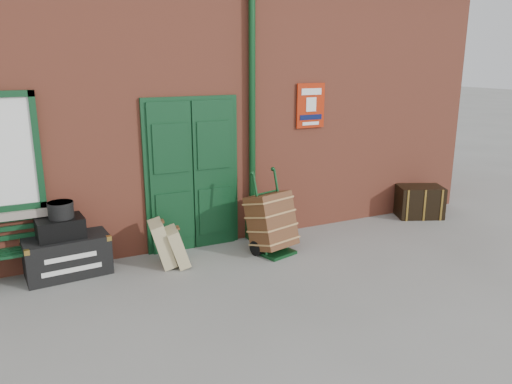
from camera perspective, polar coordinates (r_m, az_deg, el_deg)
ground at (r=6.54m, az=-0.21°, el=-10.04°), size 80.00×80.00×0.00m
station_building at (r=9.22m, az=-9.85°, el=10.99°), size 10.30×4.30×4.36m
bench at (r=7.07m, az=-27.17°, el=-6.06°), size 1.38×0.44×0.86m
houdini_trunk at (r=7.07m, az=-20.77°, el=-6.80°), size 1.09×0.66×0.52m
strongbox at (r=6.94m, az=-21.47°, el=-3.82°), size 0.61×0.46×0.26m
hatbox at (r=6.87m, az=-21.41°, el=-1.92°), size 0.34×0.34×0.21m
suitcase_back at (r=6.98m, az=-10.68°, el=-5.80°), size 0.39×0.49×0.65m
suitcase_front at (r=6.95m, az=-9.00°, el=-6.21°), size 0.36×0.44×0.56m
porter_trolley at (r=7.29m, az=1.78°, el=-3.46°), size 0.72×0.76×1.20m
dark_trunk at (r=9.45m, az=18.17°, el=-1.04°), size 0.92×0.78×0.56m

